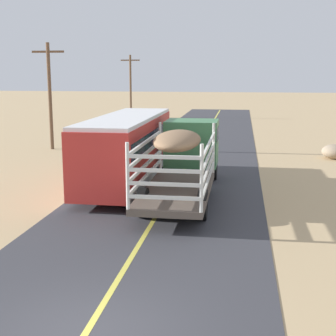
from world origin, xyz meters
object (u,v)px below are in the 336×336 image
at_px(power_pole_far, 131,84).
at_px(power_pole_mid, 50,93).
at_px(bus, 127,148).
at_px(livestock_truck, 187,150).
at_px(boulder_far_horizon, 334,152).

bearing_deg(power_pole_far, power_pole_mid, -90.00).
relative_size(bus, power_pole_mid, 1.40).
relative_size(livestock_truck, power_pole_far, 1.36).
xyz_separation_m(power_pole_mid, boulder_far_horizon, (18.54, -1.04, -3.41)).
bearing_deg(bus, boulder_far_horizon, 38.27).
relative_size(power_pole_mid, power_pole_far, 1.00).
xyz_separation_m(livestock_truck, boulder_far_horizon, (8.05, 9.18, -1.35)).
height_order(power_pole_mid, power_pole_far, power_pole_mid).
bearing_deg(power_pole_mid, boulder_far_horizon, -3.21).
bearing_deg(boulder_far_horizon, livestock_truck, -131.26).
distance_m(bus, boulder_far_horizon, 13.97).
xyz_separation_m(bus, boulder_far_horizon, (10.92, 8.61, -1.30)).
xyz_separation_m(bus, power_pole_mid, (-7.63, 9.65, 2.11)).
bearing_deg(bus, power_pole_mid, 128.32).
bearing_deg(power_pole_mid, livestock_truck, -44.23).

